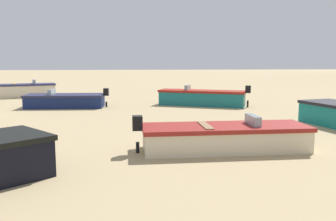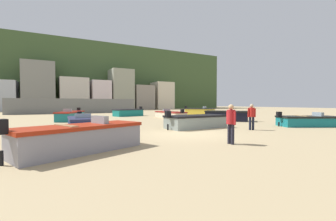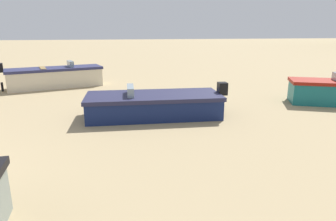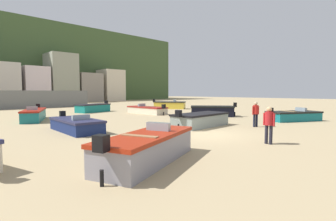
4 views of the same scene
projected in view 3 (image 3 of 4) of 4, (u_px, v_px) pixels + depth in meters
boat_cream_0 at (55, 77)px, 14.28m from camera, size 2.59×4.64×1.26m
boat_navy_5 at (154, 105)px, 9.48m from camera, size 1.87×4.53×1.04m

